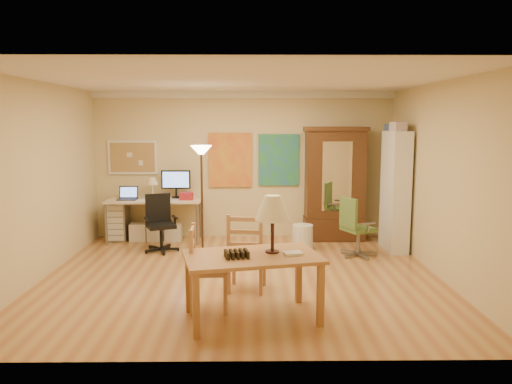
{
  "coord_description": "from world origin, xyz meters",
  "views": [
    {
      "loc": [
        0.12,
        -6.76,
        2.15
      ],
      "look_at": [
        0.2,
        0.3,
        1.15
      ],
      "focal_mm": 35.0,
      "sensor_mm": 36.0,
      "label": 1
    }
  ],
  "objects_px": {
    "computer_desk": "(157,215)",
    "armoire": "(334,191)",
    "dining_table": "(260,242)",
    "office_chair_green": "(356,241)",
    "bookshelf": "(395,191)",
    "office_chair_black": "(161,236)"
  },
  "relations": [
    {
      "from": "computer_desk",
      "to": "armoire",
      "type": "relative_size",
      "value": 0.82
    },
    {
      "from": "dining_table",
      "to": "computer_desk",
      "type": "bearing_deg",
      "value": 116.23
    },
    {
      "from": "office_chair_green",
      "to": "armoire",
      "type": "xyz_separation_m",
      "value": [
        -0.17,
        1.19,
        0.64
      ]
    },
    {
      "from": "dining_table",
      "to": "armoire",
      "type": "height_order",
      "value": "armoire"
    },
    {
      "from": "armoire",
      "to": "office_chair_green",
      "type": "bearing_deg",
      "value": -81.97
    },
    {
      "from": "dining_table",
      "to": "computer_desk",
      "type": "height_order",
      "value": "dining_table"
    },
    {
      "from": "office_chair_green",
      "to": "armoire",
      "type": "relative_size",
      "value": 0.47
    },
    {
      "from": "bookshelf",
      "to": "office_chair_green",
      "type": "bearing_deg",
      "value": -149.23
    },
    {
      "from": "office_chair_black",
      "to": "office_chair_green",
      "type": "bearing_deg",
      "value": -6.53
    },
    {
      "from": "computer_desk",
      "to": "office_chair_green",
      "type": "distance_m",
      "value": 3.58
    },
    {
      "from": "office_chair_black",
      "to": "bookshelf",
      "type": "distance_m",
      "value": 4.0
    },
    {
      "from": "bookshelf",
      "to": "armoire",
      "type": "bearing_deg",
      "value": 139.36
    },
    {
      "from": "computer_desk",
      "to": "office_chair_black",
      "type": "xyz_separation_m",
      "value": [
        0.19,
        -0.74,
        -0.21
      ]
    },
    {
      "from": "office_chair_green",
      "to": "armoire",
      "type": "bearing_deg",
      "value": 98.03
    },
    {
      "from": "office_chair_black",
      "to": "bookshelf",
      "type": "relative_size",
      "value": 0.48
    },
    {
      "from": "office_chair_black",
      "to": "office_chair_green",
      "type": "xyz_separation_m",
      "value": [
        3.2,
        -0.37,
        0.0
      ]
    },
    {
      "from": "dining_table",
      "to": "bookshelf",
      "type": "height_order",
      "value": "bookshelf"
    },
    {
      "from": "office_chair_green",
      "to": "computer_desk",
      "type": "bearing_deg",
      "value": 161.89
    },
    {
      "from": "armoire",
      "to": "computer_desk",
      "type": "bearing_deg",
      "value": -178.58
    },
    {
      "from": "office_chair_black",
      "to": "computer_desk",
      "type": "bearing_deg",
      "value": 104.56
    },
    {
      "from": "dining_table",
      "to": "office_chair_black",
      "type": "distance_m",
      "value": 3.36
    },
    {
      "from": "office_chair_green",
      "to": "bookshelf",
      "type": "height_order",
      "value": "bookshelf"
    }
  ]
}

